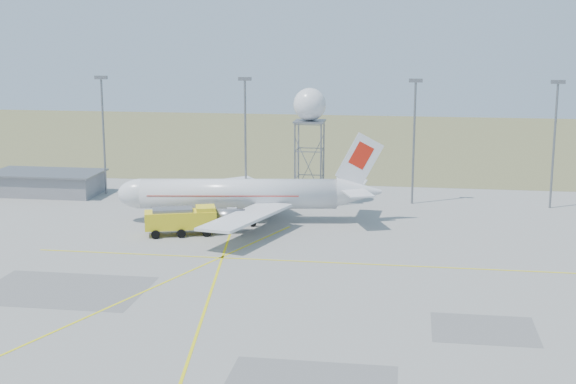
# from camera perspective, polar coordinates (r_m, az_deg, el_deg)

# --- Properties ---
(ground) EXTENTS (400.00, 400.00, 0.00)m
(ground) POSITION_cam_1_polar(r_m,az_deg,el_deg) (73.08, -5.87, -11.42)
(ground) COLOR #9F9F99
(ground) RESTS_ON ground
(grass_strip) EXTENTS (400.00, 120.00, 0.03)m
(grass_strip) POSITION_cam_1_polar(r_m,az_deg,el_deg) (207.69, 3.87, 3.70)
(grass_strip) COLOR #545C32
(grass_strip) RESTS_ON ground
(building_grey) EXTENTS (19.00, 10.00, 3.90)m
(building_grey) POSITION_cam_1_polar(r_m,az_deg,el_deg) (145.74, -16.77, 0.62)
(building_grey) COLOR gray
(building_grey) RESTS_ON ground
(mast_a) EXTENTS (2.20, 0.50, 20.50)m
(mast_a) POSITION_cam_1_polar(r_m,az_deg,el_deg) (142.04, -13.01, 4.67)
(mast_a) COLOR slate
(mast_a) RESTS_ON ground
(mast_b) EXTENTS (2.20, 0.50, 20.50)m
(mast_b) POSITION_cam_1_polar(r_m,az_deg,el_deg) (134.83, -3.05, 4.59)
(mast_b) COLOR slate
(mast_b) RESTS_ON ground
(mast_c) EXTENTS (2.20, 0.50, 20.50)m
(mast_c) POSITION_cam_1_polar(r_m,az_deg,el_deg) (132.01, 8.96, 4.31)
(mast_c) COLOR slate
(mast_c) RESTS_ON ground
(mast_d) EXTENTS (2.20, 0.50, 20.50)m
(mast_d) POSITION_cam_1_polar(r_m,az_deg,el_deg) (133.93, 18.44, 3.96)
(mast_d) COLOR slate
(mast_d) RESTS_ON ground
(airliner_main) EXTENTS (39.56, 38.12, 13.47)m
(airliner_main) POSITION_cam_1_polar(r_m,az_deg,el_deg) (119.52, -3.18, -0.18)
(airliner_main) COLOR silver
(airliner_main) RESTS_ON ground
(radar_tower) EXTENTS (5.27, 5.27, 19.07)m
(radar_tower) POSITION_cam_1_polar(r_m,az_deg,el_deg) (130.04, 1.54, 3.73)
(radar_tower) COLOR slate
(radar_tower) RESTS_ON ground
(fire_truck) EXTENTS (10.42, 6.33, 3.95)m
(fire_truck) POSITION_cam_1_polar(r_m,az_deg,el_deg) (113.19, -7.50, -2.09)
(fire_truck) COLOR yellow
(fire_truck) RESTS_ON ground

